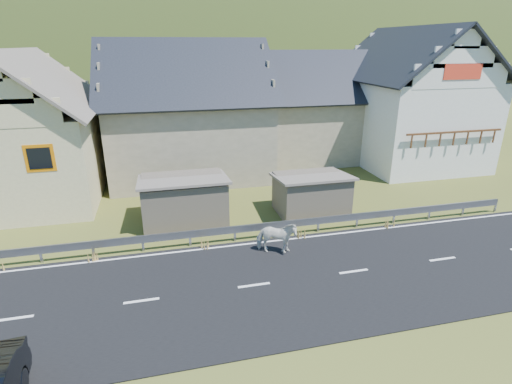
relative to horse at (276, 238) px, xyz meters
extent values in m
plane|color=#3C4017|center=(-1.48, -2.15, -0.76)|extent=(160.00, 160.00, 0.00)
cube|color=black|center=(-1.48, -2.15, -0.74)|extent=(60.00, 7.00, 0.04)
cube|color=silver|center=(-1.48, -2.15, -0.71)|extent=(60.00, 6.60, 0.01)
cube|color=#93969B|center=(-1.48, 1.53, -0.18)|extent=(28.00, 0.08, 0.34)
cube|color=#93969B|center=(-9.48, 1.55, -0.41)|extent=(0.10, 0.06, 0.70)
cube|color=#93969B|center=(-7.48, 1.55, -0.41)|extent=(0.10, 0.06, 0.70)
cube|color=#93969B|center=(-5.48, 1.55, -0.41)|extent=(0.10, 0.06, 0.70)
cube|color=#93969B|center=(-3.48, 1.55, -0.41)|extent=(0.10, 0.06, 0.70)
cube|color=#93969B|center=(-1.48, 1.55, -0.41)|extent=(0.10, 0.06, 0.70)
cube|color=#93969B|center=(0.52, 1.55, -0.41)|extent=(0.10, 0.06, 0.70)
cube|color=#93969B|center=(2.52, 1.55, -0.41)|extent=(0.10, 0.06, 0.70)
cube|color=#93969B|center=(4.52, 1.55, -0.41)|extent=(0.10, 0.06, 0.70)
cube|color=#93969B|center=(6.52, 1.55, -0.41)|extent=(0.10, 0.06, 0.70)
cube|color=#93969B|center=(8.52, 1.55, -0.41)|extent=(0.10, 0.06, 0.70)
cube|color=#93969B|center=(10.52, 1.55, -0.41)|extent=(0.10, 0.06, 0.70)
cube|color=#93969B|center=(12.52, 1.55, -0.41)|extent=(0.10, 0.06, 0.70)
cube|color=brown|center=(-3.48, 4.35, 0.34)|extent=(4.30, 3.30, 2.40)
cube|color=brown|center=(3.02, 3.85, 0.24)|extent=(3.80, 2.90, 2.20)
cube|color=beige|center=(-11.48, 9.85, 1.74)|extent=(7.00, 9.00, 5.00)
cube|color=#D37006|center=(-9.88, 5.35, 2.64)|extent=(1.30, 0.12, 1.30)
cube|color=tan|center=(-2.48, 12.85, 1.74)|extent=(10.00, 9.00, 5.00)
cube|color=tan|center=(7.52, 14.85, 1.54)|extent=(9.00, 8.00, 4.60)
cube|color=white|center=(13.52, 11.85, 2.24)|extent=(8.00, 10.00, 6.00)
cube|color=red|center=(13.52, 6.82, 6.04)|extent=(2.60, 0.06, 0.90)
cube|color=#5A301C|center=(13.52, 6.60, 2.44)|extent=(6.80, 0.12, 0.12)
ellipsoid|color=#233816|center=(3.52, 177.85, -20.76)|extent=(440.00, 280.00, 260.00)
imported|color=silver|center=(0.00, 0.00, 0.00)|extent=(1.27, 1.85, 1.43)
camera|label=1|loc=(-4.38, -14.35, 7.63)|focal=28.00mm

